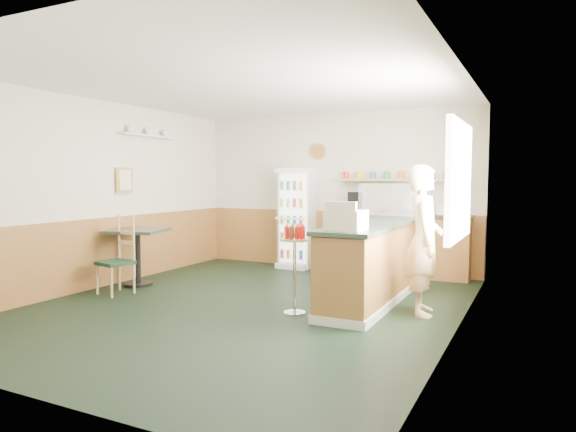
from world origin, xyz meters
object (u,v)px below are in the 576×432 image
Objects in this scene: drinks_fridge at (297,218)px; condiment_stand at (295,253)px; cafe_chair at (120,252)px; cash_register at (346,220)px; display_case at (392,201)px; shopkeeper at (424,240)px; cafe_table at (137,246)px.

drinks_fridge is 1.71× the size of condiment_stand.
cash_register is at bearing 12.79° from cafe_chair.
display_case is (1.96, -1.00, 0.38)m from drinks_fridge.
condiment_stand is at bearing -65.03° from drinks_fridge.
cafe_chair is at bearing -179.64° from cash_register.
display_case is 1.43m from shopkeeper.
cafe_table is (-4.10, -0.23, -0.28)m from shopkeeper.
display_case is 3.74m from cafe_table.
cafe_table is at bearing 78.99° from shopkeeper.
drinks_fridge is 1.01× the size of shopkeeper.
drinks_fridge is 4.34× the size of cash_register.
display_case is 0.92× the size of cafe_table.
cash_register is (1.96, -2.87, 0.25)m from drinks_fridge.
cafe_chair is (-2.62, -0.09, -0.14)m from condiment_stand.
drinks_fridge is at bearing 77.78° from cafe_chair.
cafe_table is at bearing -157.34° from display_case.
cash_register is (0.00, -1.86, -0.13)m from display_case.
shopkeeper is at bearing -39.52° from drinks_fridge.
drinks_fridge is 3.48m from cash_register.
shopkeeper is 1.49m from condiment_stand.
cafe_chair is at bearing -178.08° from condiment_stand.
shopkeeper is (0.70, 0.67, -0.25)m from cash_register.
shopkeeper is 4.05m from cafe_chair.
cash_register is 0.43× the size of cafe_table.
condiment_stand is at bearing -109.62° from display_case.
display_case is at bearing 42.25° from cafe_chair.
cash_register is at bearing -90.00° from display_case.
shopkeeper is at bearing 3.19° from cafe_table.
display_case is 0.79× the size of cafe_chair.
display_case is at bearing 16.25° from shopkeeper.
cash_register is at bearing -7.41° from cafe_table.
shopkeeper is 4.12m from cafe_table.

